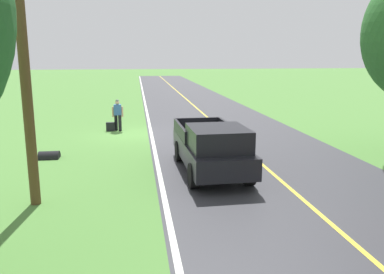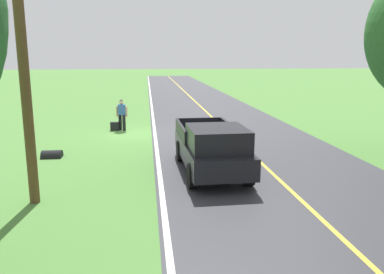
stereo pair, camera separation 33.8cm
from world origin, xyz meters
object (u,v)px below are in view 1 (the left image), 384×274
at_px(hitchhiker_walking, 118,113).
at_px(suitcase_carried, 110,127).
at_px(utility_pole_roadside, 25,73).
at_px(pickup_truck_passing, 212,147).

distance_m(hitchhiker_walking, suitcase_carried, 0.85).
bearing_deg(hitchhiker_walking, utility_pole_roadside, 80.35).
height_order(hitchhiker_walking, pickup_truck_passing, pickup_truck_passing).
bearing_deg(suitcase_carried, utility_pole_roadside, -8.23).
bearing_deg(hitchhiker_walking, suitcase_carried, 11.54).
bearing_deg(utility_pole_roadside, suitcase_carried, -97.55).
distance_m(suitcase_carried, utility_pole_roadside, 11.41).
height_order(suitcase_carried, utility_pole_roadside, utility_pole_roadside).
distance_m(hitchhiker_walking, utility_pole_roadside, 11.36).
relative_size(hitchhiker_walking, pickup_truck_passing, 0.32).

